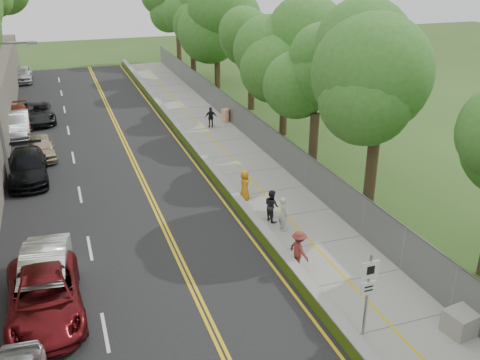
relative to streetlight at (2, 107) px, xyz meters
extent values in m
plane|color=#33511E|center=(10.46, -14.00, -4.64)|extent=(140.00, 140.00, 0.00)
cube|color=black|center=(5.06, 1.00, -4.62)|extent=(11.20, 66.00, 0.04)
cube|color=gray|center=(13.01, 1.00, -4.61)|extent=(4.20, 66.00, 0.05)
cube|color=#95E612|center=(10.71, 1.00, -4.34)|extent=(0.42, 66.00, 0.60)
cube|color=slate|center=(15.11, 1.00, -3.64)|extent=(0.04, 66.00, 2.00)
cylinder|color=gray|center=(0.87, 0.00, 3.21)|extent=(2.30, 0.13, 0.13)
cube|color=gray|center=(1.95, 0.00, 3.16)|extent=(0.50, 0.22, 0.14)
cylinder|color=gray|center=(11.51, -17.00, -3.04)|extent=(0.09, 0.09, 3.10)
cube|color=white|center=(11.51, -17.03, -2.04)|extent=(0.62, 0.04, 0.62)
cube|color=white|center=(11.51, -17.03, -2.74)|extent=(0.56, 0.04, 0.50)
cylinder|color=#E05915|center=(14.76, 8.20, -4.09)|extent=(0.61, 0.61, 1.00)
cube|color=gray|center=(14.76, -18.00, -4.18)|extent=(1.35, 1.10, 0.82)
imported|color=silver|center=(1.46, -10.72, -3.80)|extent=(2.15, 4.97, 1.59)
imported|color=#5F1014|center=(1.43, -12.36, -3.83)|extent=(2.66, 5.60, 1.55)
imported|color=black|center=(0.67, 1.13, -3.83)|extent=(2.25, 5.34, 1.54)
imported|color=tan|center=(1.46, 4.62, -3.93)|extent=(1.89, 4.06, 1.34)
imported|color=#AEAFB5|center=(-0.14, 10.03, -3.80)|extent=(1.80, 4.90, 1.60)
imported|color=black|center=(1.23, 13.01, -3.90)|extent=(2.79, 5.24, 1.40)
imported|color=#9A351B|center=(-0.14, 12.55, -3.92)|extent=(2.21, 4.80, 1.36)
imported|color=silver|center=(-0.14, 28.21, -3.82)|extent=(1.84, 4.56, 1.55)
imported|color=orange|center=(11.40, -5.50, -3.79)|extent=(0.76, 0.92, 1.61)
imported|color=beige|center=(11.91, -9.28, -3.76)|extent=(0.49, 0.67, 1.67)
imported|color=black|center=(11.79, -8.22, -3.79)|extent=(0.75, 0.88, 1.59)
imported|color=maroon|center=(11.21, -12.49, -3.76)|extent=(0.87, 1.20, 1.67)
imported|color=black|center=(13.34, 7.24, -3.83)|extent=(0.93, 0.46, 1.53)
camera|label=1|loc=(2.71, -29.44, 7.29)|focal=40.00mm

